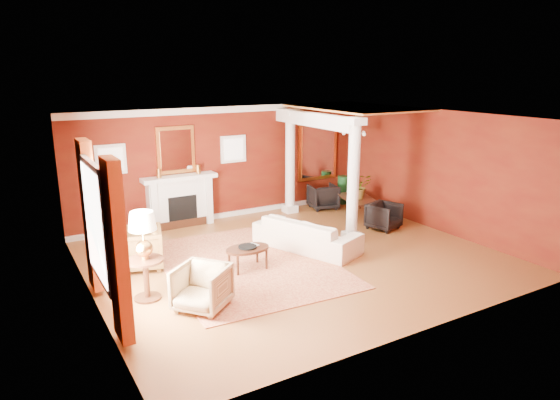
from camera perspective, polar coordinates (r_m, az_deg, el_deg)
ground at (r=10.47m, az=1.76°, el=-6.63°), size 8.00×8.00×0.00m
room_shell at (r=9.91m, az=1.86°, el=4.30°), size 8.04×7.04×2.92m
fireplace at (r=12.61m, az=-11.33°, el=-0.10°), size 1.85×0.42×1.29m
overmantel_mirror at (r=12.48m, az=-11.83°, el=5.62°), size 0.95×0.07×1.15m
flank_window_left at (r=12.11m, az=-18.78°, el=4.39°), size 0.70×0.07×0.70m
flank_window_right at (r=13.07m, az=-5.35°, el=5.82°), size 0.70×0.07×0.70m
left_window at (r=8.12m, az=-19.76°, el=-3.28°), size 0.21×2.55×2.60m
column_front at (r=11.24m, az=8.38°, el=2.33°), size 0.36×0.36×2.80m
column_back at (r=13.41m, az=1.17°, el=4.49°), size 0.36×0.36×2.80m
header_beam at (r=12.32m, az=3.91°, el=9.16°), size 0.30×3.20×0.32m
amber_ceiling at (r=12.87m, az=8.62°, el=10.38°), size 2.30×3.40×0.04m
dining_mirror at (r=14.41m, az=4.32°, el=5.67°), size 1.30×0.07×1.70m
chandelier at (r=13.00m, az=8.55°, el=7.67°), size 0.60×0.62×0.75m
crown_trim at (r=12.85m, az=-6.48°, el=10.22°), size 8.00×0.08×0.16m
base_trim at (r=13.35m, az=-6.14°, el=-1.67°), size 8.00×0.08×0.12m
rug at (r=10.17m, az=-3.80°, el=-7.25°), size 3.44×4.44×0.02m
sofa at (r=10.85m, az=3.08°, el=-3.29°), size 1.51×2.44×0.92m
armchair_leopard at (r=10.18m, az=-15.88°, el=-5.14°), size 1.02×1.06×0.90m
armchair_stripe at (r=8.31m, az=-8.94°, el=-9.64°), size 1.07×1.08×0.81m
coffee_table at (r=9.77m, az=-3.72°, el=-5.71°), size 0.89×0.89×0.45m
coffee_book at (r=9.77m, az=-3.51°, el=-4.69°), size 0.17×0.06×0.23m
side_table at (r=8.61m, az=-15.33°, el=-4.50°), size 0.62×0.62×1.56m
dining_table at (r=13.47m, az=9.02°, el=-0.18°), size 0.89×1.46×0.77m
dining_chair_near at (r=12.47m, az=11.80°, el=-1.67°), size 0.86×0.83×0.71m
dining_chair_far at (r=14.03m, az=4.94°, el=0.51°), size 0.87×0.83×0.75m
green_urn at (r=14.64m, az=7.17°, el=0.85°), size 0.35×0.35×0.83m
potted_plant at (r=13.27m, az=9.09°, el=2.44°), size 0.82×0.85×0.52m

